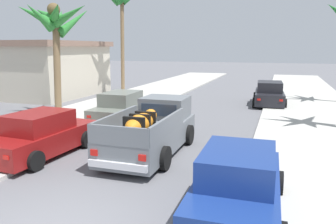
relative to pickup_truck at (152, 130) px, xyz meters
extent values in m
cube|color=#B2AFA8|center=(-5.73, 6.30, -0.75)|extent=(5.37, 60.00, 0.12)
cube|color=#B2AFA8|center=(6.01, 6.30, -0.75)|extent=(5.37, 60.00, 0.12)
cube|color=silver|center=(-4.45, 6.30, -0.76)|extent=(0.16, 60.00, 0.10)
cube|color=silver|center=(4.72, 6.30, -0.76)|extent=(0.16, 60.00, 0.10)
cube|color=slate|center=(0.00, -0.16, -0.21)|extent=(1.96, 5.12, 0.80)
cube|color=slate|center=(-0.01, 1.44, 0.59)|extent=(1.73, 1.51, 0.80)
cube|color=#283342|center=(-0.01, 0.68, 0.61)|extent=(1.38, 0.07, 0.44)
cube|color=#283342|center=(-0.02, 2.20, 0.61)|extent=(1.46, 0.07, 0.48)
cube|color=slate|center=(-0.90, -1.03, 0.47)|extent=(0.13, 3.30, 0.56)
cube|color=slate|center=(0.92, -1.01, 0.47)|extent=(0.13, 3.30, 0.56)
cube|color=slate|center=(0.02, -2.67, 0.47)|extent=(1.88, 0.12, 0.56)
cube|color=silver|center=(0.02, -2.76, -0.37)|extent=(1.82, 0.14, 0.20)
cylinder|color=black|center=(-0.99, 1.36, -0.43)|extent=(0.27, 0.76, 0.76)
cylinder|color=black|center=(0.97, 1.38, -0.43)|extent=(0.27, 0.76, 0.76)
cylinder|color=black|center=(-0.97, -1.57, -0.43)|extent=(0.27, 0.76, 0.76)
cylinder|color=black|center=(0.99, -1.56, -0.43)|extent=(0.27, 0.76, 0.76)
cube|color=red|center=(-0.73, -2.74, -0.07)|extent=(0.22, 0.04, 0.18)
cube|color=red|center=(0.77, -2.72, -0.07)|extent=(0.22, 0.04, 0.18)
ellipsoid|color=orange|center=(0.01, -1.11, 0.49)|extent=(0.71, 1.71, 0.60)
sphere|color=orange|center=(0.00, -0.16, 0.57)|extent=(0.44, 0.44, 0.44)
cube|color=black|center=(0.01, -1.58, 0.49)|extent=(0.71, 0.13, 0.61)
cube|color=black|center=(0.01, -1.11, 0.49)|extent=(0.71, 0.13, 0.61)
cube|color=black|center=(0.01, -0.64, 0.49)|extent=(0.71, 0.13, 0.61)
cube|color=navy|center=(3.46, -3.62, -0.28)|extent=(1.86, 4.24, 0.72)
cube|color=navy|center=(3.47, -3.72, 0.40)|extent=(1.57, 2.13, 0.64)
cube|color=#283342|center=(3.44, -2.75, 0.38)|extent=(1.37, 0.11, 0.52)
cube|color=#283342|center=(3.49, -4.69, 0.38)|extent=(1.34, 0.11, 0.50)
cylinder|color=black|center=(2.53, -2.34, -0.49)|extent=(0.23, 0.64, 0.64)
cylinder|color=black|center=(4.33, -2.30, -0.49)|extent=(0.23, 0.64, 0.64)
cylinder|color=black|center=(2.59, -4.94, -0.49)|extent=(0.23, 0.64, 0.64)
cube|color=white|center=(2.80, -1.52, -0.21)|extent=(0.20, 0.04, 0.10)
cube|color=white|center=(4.03, -1.49, -0.21)|extent=(0.20, 0.04, 0.10)
cube|color=black|center=(3.57, 11.76, -0.28)|extent=(1.99, 4.29, 0.72)
cube|color=black|center=(3.57, 11.66, 0.40)|extent=(1.64, 2.18, 0.64)
cube|color=#283342|center=(3.52, 12.63, 0.38)|extent=(1.37, 0.16, 0.52)
cube|color=#283342|center=(3.63, 10.69, 0.38)|extent=(1.34, 0.15, 0.50)
cylinder|color=black|center=(2.59, 13.01, -0.49)|extent=(0.26, 0.65, 0.64)
cylinder|color=black|center=(4.40, 13.11, -0.49)|extent=(0.26, 0.65, 0.64)
cylinder|color=black|center=(2.74, 10.41, -0.49)|extent=(0.26, 0.65, 0.64)
cylinder|color=black|center=(4.54, 10.51, -0.49)|extent=(0.26, 0.65, 0.64)
cube|color=red|center=(3.05, 9.61, -0.17)|extent=(0.20, 0.05, 0.12)
cube|color=white|center=(2.83, 13.83, -0.21)|extent=(0.20, 0.05, 0.10)
cube|color=red|center=(4.32, 9.69, -0.17)|extent=(0.20, 0.05, 0.12)
cube|color=white|center=(4.06, 13.90, -0.21)|extent=(0.20, 0.05, 0.10)
cube|color=slate|center=(-3.25, 4.10, -0.28)|extent=(1.83, 4.23, 0.72)
cube|color=slate|center=(-3.25, 4.00, 0.40)|extent=(1.55, 2.12, 0.64)
cube|color=#283342|center=(-3.27, 4.97, 0.38)|extent=(1.37, 0.10, 0.52)
cube|color=#283342|center=(-3.23, 3.03, 0.38)|extent=(1.34, 0.10, 0.50)
cylinder|color=black|center=(-4.17, 5.39, -0.49)|extent=(0.23, 0.64, 0.64)
cylinder|color=black|center=(-2.37, 5.42, -0.49)|extent=(0.23, 0.64, 0.64)
cylinder|color=black|center=(-4.13, 2.78, -0.49)|extent=(0.23, 0.64, 0.64)
cylinder|color=black|center=(-2.33, 2.81, -0.49)|extent=(0.23, 0.64, 0.64)
cube|color=red|center=(-3.85, 1.98, -0.17)|extent=(0.20, 0.04, 0.12)
cube|color=white|center=(-3.90, 6.20, -0.21)|extent=(0.20, 0.04, 0.10)
cube|color=red|center=(-2.58, 2.00, -0.17)|extent=(0.20, 0.04, 0.12)
cube|color=white|center=(-2.67, 6.22, -0.21)|extent=(0.20, 0.04, 0.10)
cube|color=maroon|center=(-3.51, -1.55, -0.28)|extent=(1.99, 4.29, 0.72)
cube|color=maroon|center=(-3.52, -1.65, 0.40)|extent=(1.63, 2.18, 0.64)
cube|color=#283342|center=(-3.46, -0.68, 0.38)|extent=(1.37, 0.16, 0.52)
cube|color=#283342|center=(-3.57, -2.62, 0.38)|extent=(1.34, 0.15, 0.50)
cylinder|color=black|center=(-4.34, -0.20, -0.49)|extent=(0.26, 0.65, 0.64)
cylinder|color=black|center=(-2.54, -0.30, -0.49)|extent=(0.26, 0.65, 0.64)
cylinder|color=black|center=(-2.68, -2.90, -0.49)|extent=(0.26, 0.65, 0.64)
cube|color=white|center=(-4.01, 0.59, -0.21)|extent=(0.20, 0.05, 0.10)
cube|color=red|center=(-3.00, -3.69, -0.17)|extent=(0.20, 0.05, 0.12)
cube|color=white|center=(-2.78, 0.52, -0.21)|extent=(0.20, 0.05, 0.10)
cylinder|color=brown|center=(-7.34, 4.57, 2.02)|extent=(0.37, 0.69, 5.69)
cone|color=#2D7F33|center=(-6.26, 4.44, 4.56)|extent=(2.28, 0.83, 1.32)
cone|color=#2D7F33|center=(-6.78, 5.51, 4.29)|extent=(1.55, 2.07, 1.79)
cone|color=#2D7F33|center=(-7.70, 5.45, 4.42)|extent=(1.23, 1.95, 1.54)
cone|color=#2D7F33|center=(-8.14, 4.86, 4.66)|extent=(1.86, 1.13, 1.12)
cone|color=#2D7F33|center=(-8.11, 4.06, 4.56)|extent=(1.88, 1.52, 1.31)
cone|color=#2D7F33|center=(-7.56, 3.73, 4.44)|extent=(0.97, 1.82, 1.50)
cone|color=#2D7F33|center=(-6.74, 3.96, 4.65)|extent=(1.67, 1.68, 1.14)
sphere|color=brown|center=(-7.34, 4.57, 4.86)|extent=(0.67, 0.67, 0.67)
cylinder|color=brown|center=(-7.46, 12.76, 3.15)|extent=(0.28, 0.55, 7.93)
cube|color=beige|center=(-14.69, 10.93, 1.08)|extent=(9.80, 8.06, 3.78)
cube|color=#846656|center=(-14.69, 10.93, 3.16)|extent=(10.30, 8.56, 0.40)
camera|label=1|loc=(4.23, -10.68, 2.89)|focal=35.48mm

